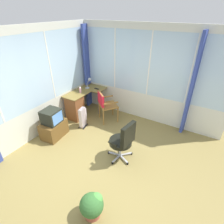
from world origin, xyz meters
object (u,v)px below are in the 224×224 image
wooden_armchair (104,103)px  potted_plant (92,205)px  spray_bottle (80,90)px  tv_on_stand (53,125)px  space_heater (83,117)px  office_chair (124,140)px  desk (76,105)px  tv_remote (97,89)px  desk_lamp (90,81)px

wooden_armchair → potted_plant: size_ratio=2.01×
spray_bottle → tv_on_stand: 1.35m
spray_bottle → space_heater: (-0.49, -0.44, -0.57)m
wooden_armchair → office_chair: office_chair is taller
desk → potted_plant: bearing=-134.9°
wooden_armchair → office_chair: size_ratio=0.95×
wooden_armchair → tv_on_stand: (-1.32, 0.73, -0.25)m
tv_on_stand → wooden_armchair: bearing=-29.1°
desk → tv_remote: tv_remote is taller
desk_lamp → wooden_armchair: (-0.39, -0.79, -0.37)m
tv_remote → spray_bottle: (-0.48, 0.26, 0.09)m
tv_remote → potted_plant: (-2.91, -1.93, -0.52)m
office_chair → potted_plant: (-1.38, -0.17, -0.29)m
tv_on_stand → potted_plant: tv_on_stand is taller
tv_on_stand → potted_plant: size_ratio=1.74×
tv_remote → office_chair: bearing=-122.7°
tv_remote → space_heater: tv_remote is taller
desk → spray_bottle: (0.21, -0.04, 0.45)m
tv_remote → potted_plant: 3.53m
office_chair → potted_plant: size_ratio=2.12×
desk → wooden_armchair: 0.92m
office_chair → potted_plant: office_chair is taller
spray_bottle → potted_plant: size_ratio=0.47×
wooden_armchair → space_heater: (-0.57, 0.37, -0.30)m
desk → wooden_armchair: bearing=-71.3°
desk → tv_on_stand: 1.04m
office_chair → tv_on_stand: bearing=95.7°
desk_lamp → potted_plant: (-2.89, -2.17, -0.72)m
desk_lamp → tv_on_stand: (-1.71, -0.06, -0.62)m
desk → space_heater: (-0.28, -0.48, -0.11)m
spray_bottle → tv_on_stand: size_ratio=0.27×
tv_remote → space_heater: bearing=-161.2°
spray_bottle → office_chair: spray_bottle is taller
desk → tv_on_stand: tv_on_stand is taller
potted_plant → tv_remote: bearing=33.5°
potted_plant → office_chair: bearing=6.9°
spray_bottle → office_chair: (-1.05, -2.02, -0.32)m
office_chair → desk_lamp: bearing=53.0°
desk_lamp → wooden_armchair: size_ratio=0.36×
desk → tv_remote: size_ratio=8.62×
desk_lamp → potted_plant: 3.69m
desk → tv_on_stand: (-1.03, -0.11, -0.06)m
wooden_armchair → tv_on_stand: 1.53m
tv_remote → desk_lamp: bearing=102.6°
desk_lamp → tv_on_stand: desk_lamp is taller
spray_bottle → potted_plant: (-2.43, -2.19, -0.61)m
space_heater → potted_plant: space_heater is taller
tv_remote → office_chair: (-1.53, -1.76, -0.23)m
office_chair → potted_plant: 1.42m
tv_on_stand → office_chair: bearing=-84.3°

